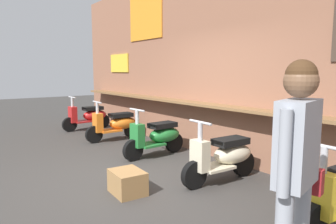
{
  "coord_description": "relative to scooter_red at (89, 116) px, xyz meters",
  "views": [
    {
      "loc": [
        4.03,
        -2.31,
        1.66
      ],
      "look_at": [
        -0.94,
        1.37,
        0.84
      ],
      "focal_mm": 33.08,
      "sensor_mm": 36.0,
      "label": 1
    }
  ],
  "objects": [
    {
      "name": "ground_plane",
      "position": [
        4.35,
        -1.08,
        -0.39
      ],
      "size": [
        33.01,
        33.01,
        0.0
      ],
      "primitive_type": "plane",
      "color": "#383533"
    },
    {
      "name": "market_stall_facade",
      "position": [
        4.35,
        0.94,
        1.51
      ],
      "size": [
        11.79,
        0.61,
        3.82
      ],
      "color": "#8C5B44",
      "rests_on": "ground_plane"
    },
    {
      "name": "scooter_red",
      "position": [
        0.0,
        0.0,
        0.0
      ],
      "size": [
        0.46,
        1.4,
        0.97
      ],
      "rotation": [
        0.0,
        0.0,
        -1.54
      ],
      "color": "red",
      "rests_on": "ground_plane"
    },
    {
      "name": "scooter_orange",
      "position": [
        1.7,
        0.0,
        0.0
      ],
      "size": [
        0.46,
        1.4,
        0.97
      ],
      "rotation": [
        0.0,
        0.0,
        -1.59
      ],
      "color": "orange",
      "rests_on": "ground_plane"
    },
    {
      "name": "scooter_green",
      "position": [
        3.46,
        -0.0,
        0.0
      ],
      "size": [
        0.47,
        1.4,
        0.97
      ],
      "rotation": [
        0.0,
        0.0,
        -1.52
      ],
      "color": "#237533",
      "rests_on": "ground_plane"
    },
    {
      "name": "scooter_cream",
      "position": [
        5.24,
        -0.0,
        0.0
      ],
      "size": [
        0.47,
        1.4,
        0.97
      ],
      "rotation": [
        0.0,
        0.0,
        -1.62
      ],
      "color": "beige",
      "rests_on": "ground_plane"
    },
    {
      "name": "shopper_with_handbag",
      "position": [
        7.22,
        -1.39,
        0.68
      ],
      "size": [
        0.38,
        0.68,
        1.74
      ],
      "rotation": [
        0.0,
        0.0,
        3.38
      ],
      "color": "#999EA8",
      "rests_on": "ground_plane"
    },
    {
      "name": "merchandise_crate",
      "position": [
        4.8,
        -1.43,
        -0.23
      ],
      "size": [
        0.52,
        0.43,
        0.32
      ],
      "primitive_type": "cube",
      "rotation": [
        0.0,
        0.0,
        -0.07
      ],
      "color": "olive",
      "rests_on": "ground_plane"
    }
  ]
}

